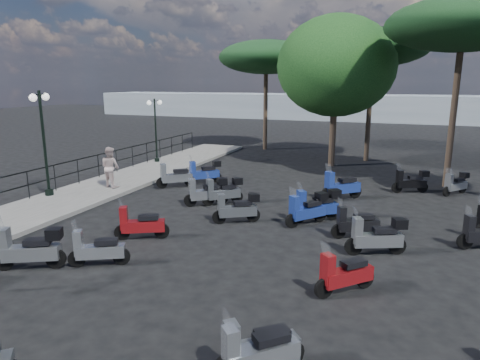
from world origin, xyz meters
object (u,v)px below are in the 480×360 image
(scooter_10, at_px, (223,192))
(scooter_11, at_px, (204,173))
(scooter_29, at_px, (456,184))
(scooter_5, at_px, (175,177))
(scooter_21, at_px, (377,237))
(scooter_4, at_px, (207,192))
(pine_0, at_px, (373,48))
(scooter_20, at_px, (257,353))
(scooter_8, at_px, (97,250))
(scooter_22, at_px, (356,224))
(scooter_16, at_px, (307,210))
(pedestrian_far, at_px, (110,167))
(scooter_26, at_px, (344,275))
(pine_1, at_px, (463,25))
(scooter_14, at_px, (258,349))
(scooter_23, at_px, (411,182))
(broadleaf_tree, at_px, (336,66))
(scooter_15, at_px, (317,206))
(scooter_17, at_px, (341,187))
(pine_2, at_px, (266,57))
(scooter_9, at_px, (237,209))
(scooter_2, at_px, (30,250))
(lamp_post_2, at_px, (156,126))
(lamp_post_1, at_px, (44,137))
(scooter_3, at_px, (140,225))

(scooter_10, bearing_deg, scooter_11, -5.85)
(scooter_11, bearing_deg, scooter_29, -123.00)
(scooter_5, distance_m, scooter_21, 10.04)
(scooter_4, bearing_deg, pine_0, -60.17)
(scooter_20, relative_size, scooter_21, 0.79)
(scooter_8, bearing_deg, scooter_22, -81.43)
(scooter_21, bearing_deg, scooter_16, 27.90)
(pedestrian_far, bearing_deg, scooter_16, -177.20)
(scooter_21, xyz_separation_m, scooter_26, (-0.52, -2.53, -0.06))
(scooter_26, height_order, pine_1, pine_1)
(scooter_11, distance_m, scooter_21, 9.90)
(scooter_14, height_order, pine_0, pine_0)
(scooter_23, bearing_deg, broadleaf_tree, 15.83)
(scooter_21, relative_size, scooter_26, 1.24)
(scooter_16, distance_m, scooter_29, 7.74)
(scooter_21, relative_size, scooter_23, 1.08)
(scooter_26, relative_size, pine_1, 0.16)
(pine_0, relative_size, pine_1, 0.94)
(scooter_15, bearing_deg, scooter_5, 34.16)
(pine_1, bearing_deg, scooter_17, -136.23)
(scooter_11, xyz_separation_m, pine_2, (-0.53, 10.74, 5.64))
(scooter_16, distance_m, scooter_26, 4.68)
(scooter_16, height_order, broadleaf_tree, broadleaf_tree)
(scooter_10, xyz_separation_m, pine_1, (8.17, 6.21, 6.38))
(scooter_9, height_order, scooter_29, scooter_9)
(pedestrian_far, xyz_separation_m, scooter_16, (8.88, -1.45, -0.52))
(scooter_2, height_order, scooter_15, scooter_15)
(scooter_26, bearing_deg, pine_1, -60.28)
(scooter_4, height_order, scooter_16, scooter_4)
(pine_2, bearing_deg, scooter_5, -91.72)
(pine_1, bearing_deg, pine_0, 126.21)
(scooter_23, bearing_deg, scooter_5, 80.91)
(scooter_4, height_order, pine_1, pine_1)
(scooter_21, distance_m, scooter_23, 7.52)
(scooter_16, distance_m, scooter_23, 6.50)
(scooter_14, bearing_deg, scooter_20, 150.62)
(scooter_2, bearing_deg, scooter_26, -106.10)
(scooter_8, distance_m, scooter_23, 13.10)
(scooter_15, height_order, pine_2, pine_2)
(scooter_17, relative_size, scooter_23, 1.02)
(scooter_29, bearing_deg, scooter_15, 88.63)
(scooter_8, bearing_deg, pedestrian_far, 6.64)
(lamp_post_2, bearing_deg, scooter_15, -18.57)
(scooter_22, bearing_deg, lamp_post_1, 61.33)
(scooter_29, bearing_deg, scooter_16, 89.44)
(scooter_22, bearing_deg, scooter_4, 46.79)
(scooter_3, bearing_deg, scooter_23, -68.55)
(scooter_3, xyz_separation_m, scooter_8, (0.07, -2.02, -0.02))
(lamp_post_1, height_order, scooter_3, lamp_post_1)
(scooter_4, height_order, scooter_20, scooter_4)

